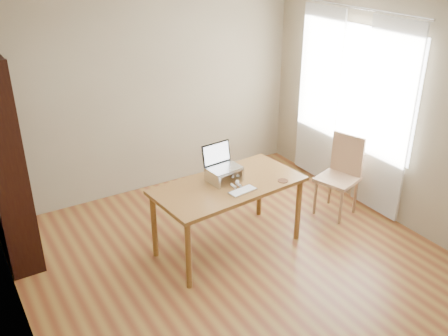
{
  "coord_description": "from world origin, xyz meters",
  "views": [
    {
      "loc": [
        -2.28,
        -3.23,
        3.04
      ],
      "look_at": [
        0.0,
        0.51,
        0.95
      ],
      "focal_mm": 40.0,
      "sensor_mm": 36.0,
      "label": 1
    }
  ],
  "objects_px": {
    "chair": "(342,173)",
    "keyboard": "(243,191)",
    "laptop": "(221,161)",
    "desk": "(228,192)",
    "cat": "(226,173)",
    "bookshelf": "(3,161)"
  },
  "relations": [
    {
      "from": "chair",
      "to": "laptop",
      "type": "bearing_deg",
      "value": 155.46
    },
    {
      "from": "chair",
      "to": "keyboard",
      "type": "bearing_deg",
      "value": 169.05
    },
    {
      "from": "laptop",
      "to": "keyboard",
      "type": "bearing_deg",
      "value": -91.13
    },
    {
      "from": "desk",
      "to": "cat",
      "type": "height_order",
      "value": "cat"
    },
    {
      "from": "cat",
      "to": "keyboard",
      "type": "bearing_deg",
      "value": -90.69
    },
    {
      "from": "desk",
      "to": "laptop",
      "type": "relative_size",
      "value": 4.48
    },
    {
      "from": "keyboard",
      "to": "cat",
      "type": "xyz_separation_m",
      "value": [
        0.01,
        0.33,
        0.05
      ]
    },
    {
      "from": "laptop",
      "to": "keyboard",
      "type": "xyz_separation_m",
      "value": [
        0.03,
        -0.36,
        -0.18
      ]
    },
    {
      "from": "laptop",
      "to": "chair",
      "type": "bearing_deg",
      "value": -12.73
    },
    {
      "from": "bookshelf",
      "to": "laptop",
      "type": "xyz_separation_m",
      "value": [
        1.9,
        -0.88,
        -0.11
      ]
    },
    {
      "from": "bookshelf",
      "to": "desk",
      "type": "distance_m",
      "value": 2.19
    },
    {
      "from": "laptop",
      "to": "chair",
      "type": "height_order",
      "value": "laptop"
    },
    {
      "from": "desk",
      "to": "chair",
      "type": "distance_m",
      "value": 1.52
    },
    {
      "from": "bookshelf",
      "to": "chair",
      "type": "relative_size",
      "value": 2.23
    },
    {
      "from": "bookshelf",
      "to": "laptop",
      "type": "height_order",
      "value": "bookshelf"
    },
    {
      "from": "desk",
      "to": "laptop",
      "type": "xyz_separation_m",
      "value": [
        0.0,
        0.14,
        0.28
      ]
    },
    {
      "from": "cat",
      "to": "bookshelf",
      "type": "bearing_deg",
      "value": 156.4
    },
    {
      "from": "desk",
      "to": "keyboard",
      "type": "relative_size",
      "value": 5.2
    },
    {
      "from": "bookshelf",
      "to": "chair",
      "type": "height_order",
      "value": "bookshelf"
    },
    {
      "from": "desk",
      "to": "bookshelf",
      "type": "bearing_deg",
      "value": 146.55
    },
    {
      "from": "chair",
      "to": "bookshelf",
      "type": "bearing_deg",
      "value": 145.4
    },
    {
      "from": "keyboard",
      "to": "bookshelf",
      "type": "bearing_deg",
      "value": 139.16
    }
  ]
}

